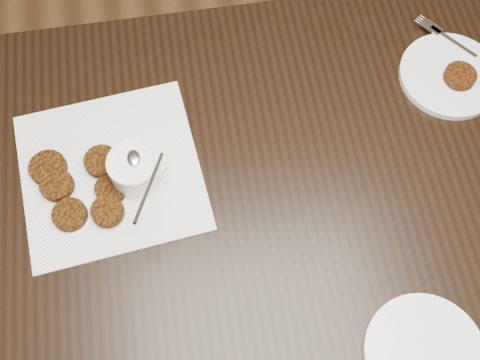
% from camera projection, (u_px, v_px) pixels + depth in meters
% --- Properties ---
extents(floor, '(4.00, 4.00, 0.00)m').
position_uv_depth(floor, '(270.00, 357.00, 1.59)').
color(floor, brown).
rests_on(floor, ground).
extents(table, '(1.29, 0.83, 0.75)m').
position_uv_depth(table, '(241.00, 265.00, 1.31)').
color(table, black).
rests_on(table, floor).
extents(napkin, '(0.33, 0.33, 0.00)m').
position_uv_depth(napkin, '(111.00, 172.00, 0.99)').
color(napkin, white).
rests_on(napkin, table).
extents(sauce_ramekin, '(0.12, 0.12, 0.12)m').
position_uv_depth(sauce_ramekin, '(131.00, 161.00, 0.93)').
color(sauce_ramekin, white).
rests_on(sauce_ramekin, napkin).
extents(patty_cluster, '(0.21, 0.21, 0.02)m').
position_uv_depth(patty_cluster, '(78.00, 188.00, 0.96)').
color(patty_cluster, '#61360C').
rests_on(patty_cluster, napkin).
extents(plate_with_patty, '(0.26, 0.26, 0.03)m').
position_uv_depth(plate_with_patty, '(451.00, 73.00, 1.06)').
color(plate_with_patty, white).
rests_on(plate_with_patty, table).
extents(plate_empty, '(0.21, 0.21, 0.01)m').
position_uv_depth(plate_empty, '(425.00, 355.00, 0.86)').
color(plate_empty, white).
rests_on(plate_empty, table).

